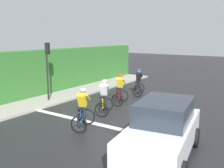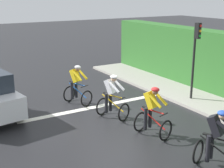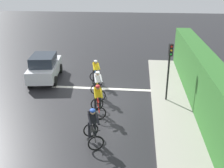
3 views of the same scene
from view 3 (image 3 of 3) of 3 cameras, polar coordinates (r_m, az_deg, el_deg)
ground_plane at (r=15.40m, az=-1.93°, el=-2.84°), size 80.00×80.00×0.00m
sidewalk_kerb at (r=13.65m, az=14.82°, el=-6.84°), size 2.80×18.78×0.12m
stone_wall_low at (r=13.71m, az=18.66°, el=-5.90°), size 0.44×18.78×0.67m
hedge_wall at (r=13.33m, az=20.48°, el=-1.81°), size 1.10×18.78×2.83m
road_marking_stop_line at (r=16.51m, az=-1.36°, el=-1.02°), size 7.00×0.30×0.01m
cyclist_lead at (r=11.00m, az=-4.21°, el=-9.23°), size 1.03×1.26×1.66m
cyclist_second at (r=13.19m, az=-3.09°, el=-3.54°), size 0.94×1.22×1.66m
cyclist_mid at (r=15.02m, az=-3.17°, el=-0.20°), size 1.03×1.25×1.66m
cyclist_fourth at (r=17.03m, az=-3.56°, el=2.55°), size 1.01×1.25×1.66m
car_white at (r=18.37m, az=-14.49°, el=3.61°), size 2.33×4.30×1.76m
traffic_light_near_crossing at (r=14.32m, az=12.39°, el=4.23°), size 0.23×0.31×3.34m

